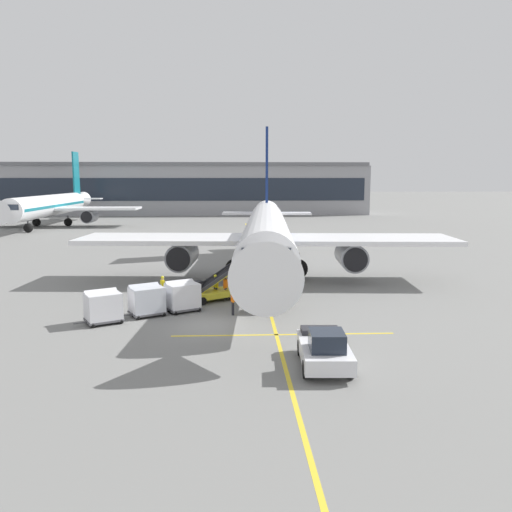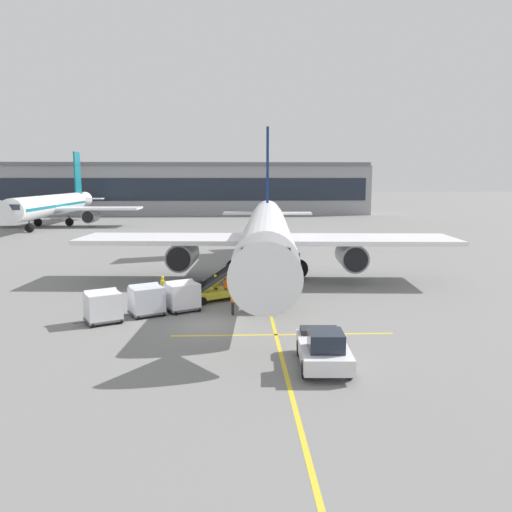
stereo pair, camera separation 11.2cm
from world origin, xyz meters
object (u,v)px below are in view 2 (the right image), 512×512
at_px(belt_loader, 215,287).
at_px(safety_cone_engine_keepout, 201,291).
at_px(ground_crew_marshaller, 233,299).
at_px(distant_airplane, 51,206).
at_px(baggage_cart_lead, 182,295).
at_px(parked_airplane, 267,234).
at_px(pushback_tug, 324,349).
at_px(safety_cone_nose_mark, 192,284).
at_px(ground_crew_wingwalker, 226,286).
at_px(ground_crew_by_loader, 163,287).
at_px(ground_crew_by_carts, 216,285).
at_px(baggage_cart_second, 146,299).
at_px(safety_cone_wingtip, 205,285).
at_px(baggage_cart_third, 103,306).

relative_size(belt_loader, safety_cone_engine_keepout, 8.44).
xyz_separation_m(ground_crew_marshaller, distant_airplane, (-31.93, 59.78, 2.62)).
relative_size(baggage_cart_lead, safety_cone_engine_keepout, 4.60).
distance_m(parked_airplane, baggage_cart_lead, 11.59).
bearing_deg(pushback_tug, safety_cone_nose_mark, 113.73).
xyz_separation_m(pushback_tug, ground_crew_wingwalker, (-4.58, 12.91, 0.17)).
bearing_deg(baggage_cart_lead, ground_crew_marshaller, -18.96).
distance_m(pushback_tug, distant_airplane, 77.60).
bearing_deg(safety_cone_engine_keepout, parked_airplane, 45.20).
relative_size(belt_loader, safety_cone_nose_mark, 6.43).
xyz_separation_m(ground_crew_by_loader, ground_crew_wingwalker, (4.29, 0.20, 0.00)).
xyz_separation_m(ground_crew_by_carts, safety_cone_engine_keepout, (-1.13, 1.35, -0.71)).
distance_m(baggage_cart_lead, baggage_cart_second, 2.31).
bearing_deg(safety_cone_nose_mark, baggage_cart_lead, -90.41).
bearing_deg(pushback_tug, ground_crew_by_loader, 124.91).
distance_m(safety_cone_wingtip, distant_airplane, 60.22).
distance_m(ground_crew_marshaller, safety_cone_nose_mark, 8.18).
distance_m(ground_crew_by_carts, safety_cone_wingtip, 3.57).
distance_m(belt_loader, safety_cone_wingtip, 3.82).
distance_m(safety_cone_engine_keepout, safety_cone_nose_mark, 2.17).
bearing_deg(baggage_cart_second, baggage_cart_third, -145.98).
bearing_deg(pushback_tug, ground_crew_marshaller, 114.61).
relative_size(ground_crew_marshaller, safety_cone_engine_keepout, 2.89).
distance_m(baggage_cart_second, distant_airplane, 65.42).
relative_size(baggage_cart_third, safety_cone_wingtip, 4.17).
bearing_deg(ground_crew_wingwalker, baggage_cart_second, -140.61).
xyz_separation_m(safety_cone_engine_keepout, safety_cone_nose_mark, (-0.81, 2.01, 0.09)).
xyz_separation_m(parked_airplane, baggage_cart_third, (-10.26, -12.06, -2.83)).
xyz_separation_m(baggage_cart_third, ground_crew_by_loader, (2.72, 5.23, -0.00)).
xyz_separation_m(parked_airplane, baggage_cart_second, (-8.02, -10.54, -2.83)).
relative_size(baggage_cart_second, ground_crew_by_loader, 1.59).
bearing_deg(parked_airplane, belt_loader, -120.32).
bearing_deg(safety_cone_engine_keepout, distant_airplane, 118.61).
bearing_deg(baggage_cart_third, parked_airplane, 49.59).
height_order(ground_crew_by_carts, safety_cone_wingtip, ground_crew_by_carts).
xyz_separation_m(ground_crew_by_loader, distant_airplane, (-27.14, 55.97, 2.62)).
bearing_deg(belt_loader, ground_crew_marshaller, -72.78).
bearing_deg(safety_cone_nose_mark, ground_crew_by_loader, -113.95).
height_order(ground_crew_by_carts, safety_cone_engine_keepout, ground_crew_by_carts).
bearing_deg(baggage_cart_lead, ground_crew_wingwalker, 47.28).
bearing_deg(distant_airplane, baggage_cart_lead, -63.90).
relative_size(safety_cone_nose_mark, distant_airplane, 0.02).
bearing_deg(ground_crew_wingwalker, parked_airplane, 63.85).
bearing_deg(ground_crew_marshaller, baggage_cart_lead, 161.04).
distance_m(parked_airplane, safety_cone_nose_mark, 7.50).
xyz_separation_m(parked_airplane, belt_loader, (-3.95, -6.76, -2.94)).
bearing_deg(ground_crew_marshaller, ground_crew_by_carts, 106.11).
xyz_separation_m(baggage_cart_lead, ground_crew_by_loader, (-1.60, 2.71, -0.00)).
distance_m(parked_airplane, safety_cone_engine_keepout, 8.04).
bearing_deg(ground_crew_marshaller, ground_crew_by_loader, 141.53).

